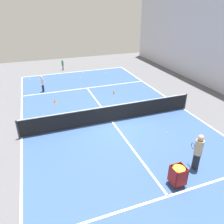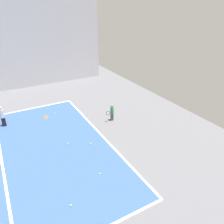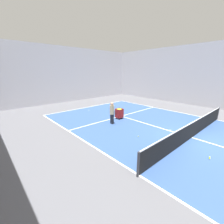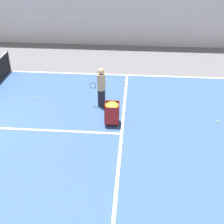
# 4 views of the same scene
# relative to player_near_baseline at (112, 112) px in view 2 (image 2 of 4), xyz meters

# --- Properties ---
(line_baseline_near) EXTENTS (10.59, 0.10, 0.00)m
(line_baseline_near) POSITION_rel_player_near_baseline_xyz_m (-1.05, 1.35, -0.61)
(line_baseline_near) COLOR white
(line_baseline_near) RESTS_ON ground
(line_service_near) EXTENTS (10.59, 0.10, 0.00)m
(line_service_near) POSITION_rel_player_near_baseline_xyz_m (-1.05, 6.46, -0.61)
(line_service_near) COLOR white
(line_service_near) RESTS_ON ground
(player_near_baseline) EXTENTS (0.23, 0.55, 1.07)m
(player_near_baseline) POSITION_rel_player_near_baseline_xyz_m (0.00, 0.00, 0.00)
(player_near_baseline) COLOR #4C4C56
(player_near_baseline) RESTS_ON ground
(child_midcourt) EXTENTS (0.33, 0.33, 1.29)m
(child_midcourt) POSITION_rel_player_near_baseline_xyz_m (2.55, 5.99, 0.12)
(child_midcourt) COLOR black
(child_midcourt) RESTS_ON ground
(training_cone_0) EXTENTS (0.25, 0.25, 0.20)m
(training_cone_0) POSITION_rel_player_near_baseline_xyz_m (2.38, 3.56, -0.51)
(training_cone_0) COLOR orange
(training_cone_0) RESTS_ON ground
(tennis_ball_4) EXTENTS (0.07, 0.07, 0.07)m
(tennis_ball_4) POSITION_rel_player_near_baseline_xyz_m (2.64, 2.87, -0.58)
(tennis_ball_4) COLOR yellow
(tennis_ball_4) RESTS_ON ground
(tennis_ball_5) EXTENTS (0.07, 0.07, 0.07)m
(tennis_ball_5) POSITION_rel_player_near_baseline_xyz_m (4.45, 0.78, -0.58)
(tennis_ball_5) COLOR yellow
(tennis_ball_5) RESTS_ON ground
(tennis_ball_7) EXTENTS (0.07, 0.07, 0.07)m
(tennis_ball_7) POSITION_rel_player_near_baseline_xyz_m (3.53, 2.37, -0.58)
(tennis_ball_7) COLOR yellow
(tennis_ball_7) RESTS_ON ground
(tennis_ball_12) EXTENTS (0.07, 0.07, 0.07)m
(tennis_ball_12) POSITION_rel_player_near_baseline_xyz_m (-1.15, 3.27, -0.58)
(tennis_ball_12) COLOR yellow
(tennis_ball_12) RESTS_ON ground
(tennis_ball_13) EXTENTS (0.07, 0.07, 0.07)m
(tennis_ball_13) POSITION_rel_player_near_baseline_xyz_m (-1.71, 2.24, -0.58)
(tennis_ball_13) COLOR yellow
(tennis_ball_13) RESTS_ON ground
(tennis_ball_14) EXTENTS (0.07, 0.07, 0.07)m
(tennis_ball_14) POSITION_rel_player_near_baseline_xyz_m (-3.99, 2.82, -0.58)
(tennis_ball_14) COLOR yellow
(tennis_ball_14) RESTS_ON ground
(tennis_ball_16) EXTENTS (0.07, 0.07, 0.07)m
(tennis_ball_16) POSITION_rel_player_near_baseline_xyz_m (-4.95, 4.47, -0.58)
(tennis_ball_16) COLOR yellow
(tennis_ball_16) RESTS_ON ground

